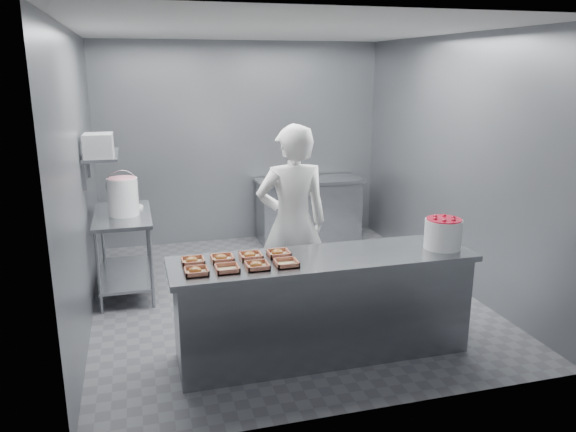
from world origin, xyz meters
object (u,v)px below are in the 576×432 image
Objects in this scene: tray_6 at (251,256)px; strawberry_tub at (443,232)px; prep_table at (124,240)px; tray_2 at (257,265)px; tray_5 at (222,258)px; tray_0 at (196,271)px; tray_7 at (278,253)px; appliance at (99,146)px; worker at (292,223)px; tray_4 at (193,261)px; tray_1 at (227,268)px; tray_3 at (286,263)px; back_counter at (309,210)px; glaze_bucket at (123,196)px; service_counter at (323,305)px.

tray_6 is 1.70m from strawberry_tub.
prep_table is 2.13m from tray_6.
tray_6 is at bearing 90.00° from tray_2.
tray_0 is at bearing -134.29° from tray_5.
appliance is (-1.46, 1.56, 0.76)m from tray_7.
worker reaches higher than tray_0.
tray_7 is at bearing 0.00° from tray_4.
tray_1 is 1.93m from strawberry_tub.
tray_3 is at bearing 0.00° from tray_2.
tray_7 is at bearing 27.28° from tray_1.
tray_0 is 0.25m from tray_4.
back_counter is at bearing 93.11° from strawberry_tub.
appliance is (-0.19, -0.20, 0.57)m from glaze_bucket.
tray_5 is at bearing 0.00° from tray_4.
tray_4 is (0.00, 0.25, 0.00)m from tray_0.
strawberry_tub is 3.33m from glaze_bucket.
service_counter is at bearing 8.31° from tray_1.
service_counter is 2.17× the size of prep_table.
prep_table is 6.40× the size of tray_5.
glaze_bucket is at bearing -151.48° from back_counter.
tray_7 is (0.72, 0.00, 0.00)m from tray_4.
worker is (0.57, 0.71, 0.05)m from tray_6.
tray_1 is 0.38× the size of glaze_bucket.
worker is (1.05, 0.95, 0.05)m from tray_0.
glaze_bucket reaches higher than tray_5.
worker is 6.09× the size of appliance.
tray_0 and tray_5 have the same top height.
tray_1 is 1.00× the size of tray_2.
tray_1 is at bearing -89.30° from tray_5.
tray_6 is (-0.24, 0.25, 0.00)m from tray_3.
tray_1 is 0.24m from tray_2.
tray_5 and tray_6 have the same top height.
service_counter is at bearing -11.50° from tray_6.
tray_0 is at bearing -74.75° from prep_table.
tray_0 reaches higher than tray_1.
appliance is at bearing 123.98° from tray_2.
tray_2 reaches higher than service_counter.
tray_0 is (-1.08, -0.12, 0.47)m from service_counter.
tray_0 is 1.00× the size of tray_4.
tray_3 is (0.48, 0.00, 0.00)m from tray_1.
prep_table is 3.42m from strawberry_tub.
back_counter is 8.01× the size of tray_0.
tray_1 reaches higher than prep_table.
tray_0 is 1.42m from worker.
tray_5 is 1.94m from strawberry_tub.
back_counter is 8.01× the size of tray_4.
strawberry_tub is 1.02× the size of appliance.
glaze_bucket is (-2.71, 1.94, 0.07)m from strawberry_tub.
tray_1 is 0.48m from tray_3.
tray_0 is at bearing -161.14° from tray_7.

